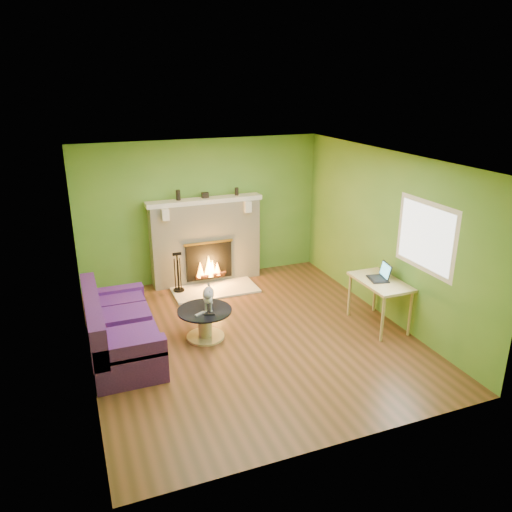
{
  "coord_description": "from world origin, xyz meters",
  "views": [
    {
      "loc": [
        -2.3,
        -6.13,
        3.6
      ],
      "look_at": [
        0.25,
        0.4,
        1.09
      ],
      "focal_mm": 35.0,
      "sensor_mm": 36.0,
      "label": 1
    }
  ],
  "objects_px": {
    "sofa": "(118,330)",
    "cat": "(208,296)",
    "coffee_table": "(205,322)",
    "desk": "(380,286)"
  },
  "relations": [
    {
      "from": "coffee_table",
      "to": "desk",
      "type": "bearing_deg",
      "value": -12.6
    },
    {
      "from": "cat",
      "to": "coffee_table",
      "type": "bearing_deg",
      "value": -129.74
    },
    {
      "from": "sofa",
      "to": "cat",
      "type": "xyz_separation_m",
      "value": [
        1.31,
        0.02,
        0.29
      ]
    },
    {
      "from": "cat",
      "to": "sofa",
      "type": "bearing_deg",
      "value": -160.71
    },
    {
      "from": "desk",
      "to": "cat",
      "type": "height_order",
      "value": "cat"
    },
    {
      "from": "desk",
      "to": "coffee_table",
      "type": "bearing_deg",
      "value": 167.4
    },
    {
      "from": "coffee_table",
      "to": "desk",
      "type": "height_order",
      "value": "desk"
    },
    {
      "from": "sofa",
      "to": "coffee_table",
      "type": "height_order",
      "value": "sofa"
    },
    {
      "from": "sofa",
      "to": "coffee_table",
      "type": "xyz_separation_m",
      "value": [
        1.23,
        -0.03,
        -0.08
      ]
    },
    {
      "from": "sofa",
      "to": "desk",
      "type": "height_order",
      "value": "sofa"
    }
  ]
}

